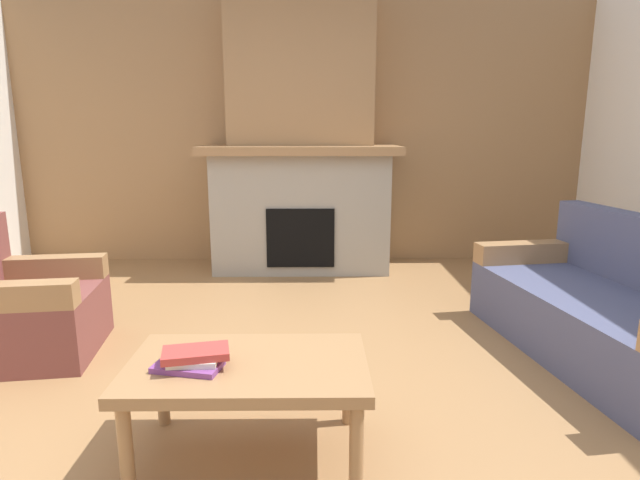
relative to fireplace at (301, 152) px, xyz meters
name	(u,v)px	position (x,y,z in m)	size (l,w,h in m)	color
ground	(290,394)	(0.00, -2.62, -1.16)	(9.00, 9.00, 0.00)	olive
wall_back_wood_panel	(302,133)	(0.00, 0.38, 0.19)	(6.00, 0.12, 2.70)	#997047
fireplace	(301,152)	(0.00, 0.00, 0.00)	(1.90, 0.82, 2.70)	gray
couch	(611,312)	(1.95, -2.17, -0.88)	(1.10, 1.91, 0.85)	#474C6B
armchair	(23,309)	(-1.67, -2.10, -0.87)	(0.85, 0.85, 0.85)	brown
coffee_table	(248,374)	(-0.15, -3.14, -0.79)	(1.00, 0.60, 0.43)	#997047
book_stack_near_edge	(193,359)	(-0.36, -3.19, -0.69)	(0.32, 0.21, 0.08)	#7A3D84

